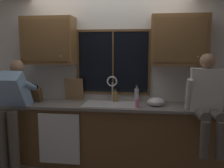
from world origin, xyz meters
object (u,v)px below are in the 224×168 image
object	(u,v)px
person_standing	(11,103)
person_sitting_on_counter	(207,98)
mixing_bowl	(156,102)
bottle_tall_clear	(115,96)
bottle_green_glass	(137,95)
cutting_board	(74,89)
knife_block	(37,95)
soap_dispenser	(137,103)

from	to	relation	value
person_standing	person_sitting_on_counter	world-z (taller)	person_sitting_on_counter
mixing_bowl	bottle_tall_clear	distance (m)	0.65
bottle_green_glass	cutting_board	bearing A→B (deg)	-178.70
person_standing	cutting_board	xyz separation A→B (m)	(0.77, 0.53, 0.13)
knife_block	mixing_bowl	distance (m)	1.82
soap_dispenser	mixing_bowl	bearing A→B (deg)	30.52
cutting_board	soap_dispenser	distance (m)	1.10
mixing_bowl	person_standing	bearing A→B (deg)	-171.63
person_sitting_on_counter	cutting_board	distance (m)	1.99
person_standing	cutting_board	distance (m)	0.95
cutting_board	bottle_green_glass	bearing A→B (deg)	1.30
knife_block	bottle_green_glass	size ratio (longest dim) A/B	1.22
person_sitting_on_counter	knife_block	distance (m)	2.49
mixing_bowl	bottle_tall_clear	xyz separation A→B (m)	(-0.61, 0.21, 0.03)
person_standing	knife_block	bearing A→B (deg)	54.56
soap_dispenser	bottle_green_glass	world-z (taller)	bottle_green_glass
person_standing	bottle_tall_clear	world-z (taller)	person_standing
knife_block	bottle_green_glass	xyz separation A→B (m)	(1.53, 0.22, -0.00)
bottle_tall_clear	person_standing	bearing A→B (deg)	-160.31
bottle_green_glass	bottle_tall_clear	xyz separation A→B (m)	(-0.33, -0.04, -0.03)
knife_block	bottle_tall_clear	distance (m)	1.22
mixing_bowl	soap_dispenser	xyz separation A→B (m)	(-0.26, -0.16, 0.01)
person_standing	bottle_green_glass	bearing A→B (deg)	17.46
person_standing	person_sitting_on_counter	size ratio (longest dim) A/B	1.25
bottle_tall_clear	soap_dispenser	bearing A→B (deg)	-46.72
soap_dispenser	cutting_board	bearing A→B (deg)	159.14
person_sitting_on_counter	bottle_tall_clear	world-z (taller)	person_sitting_on_counter
mixing_bowl	bottle_green_glass	world-z (taller)	bottle_green_glass
person_sitting_on_counter	knife_block	bearing A→B (deg)	173.46
cutting_board	soap_dispenser	size ratio (longest dim) A/B	2.05
bottle_green_glass	person_sitting_on_counter	bearing A→B (deg)	-28.42
bottle_green_glass	bottle_tall_clear	size ratio (longest dim) A/B	1.29
soap_dispenser	person_sitting_on_counter	bearing A→B (deg)	-5.92
person_standing	mixing_bowl	xyz separation A→B (m)	(2.06, 0.30, 0.01)
person_sitting_on_counter	bottle_tall_clear	bearing A→B (deg)	159.80
knife_block	bottle_green_glass	distance (m)	1.55
person_standing	mixing_bowl	distance (m)	2.08
person_standing	soap_dispenser	size ratio (longest dim) A/B	8.96
cutting_board	mixing_bowl	bearing A→B (deg)	-10.26
soap_dispenser	bottle_tall_clear	world-z (taller)	bottle_tall_clear
knife_block	bottle_green_glass	bearing A→B (deg)	8.26
person_standing	cutting_board	world-z (taller)	person_standing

